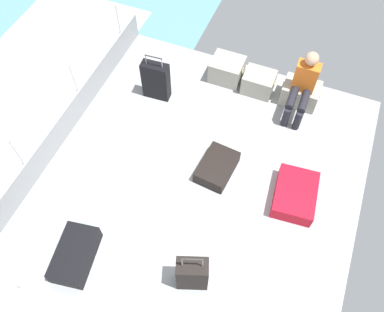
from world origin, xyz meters
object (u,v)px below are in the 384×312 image
(cargo_crate_2, at_px, (300,93))
(suitcase_0, at_px, (75,255))
(passenger_seated, at_px, (303,85))
(cargo_crate_1, at_px, (259,82))
(suitcase_2, at_px, (217,167))
(suitcase_3, at_px, (192,274))
(cargo_crate_0, at_px, (227,69))
(suitcase_4, at_px, (295,195))
(paper_cup, at_px, (20,284))
(suitcase_1, at_px, (156,81))

(cargo_crate_2, height_order, suitcase_0, cargo_crate_2)
(passenger_seated, bearing_deg, cargo_crate_1, 167.25)
(suitcase_2, relative_size, suitcase_3, 0.81)
(cargo_crate_0, xyz_separation_m, cargo_crate_1, (0.57, -0.07, -0.01))
(cargo_crate_2, bearing_deg, suitcase_2, -114.01)
(cargo_crate_2, relative_size, suitcase_2, 0.89)
(suitcase_0, xyz_separation_m, suitcase_4, (2.34, 1.84, -0.01))
(suitcase_2, distance_m, suitcase_4, 1.14)
(cargo_crate_0, height_order, suitcase_3, suitcase_3)
(suitcase_3, distance_m, paper_cup, 2.11)
(cargo_crate_0, xyz_separation_m, suitcase_0, (-0.73, -3.64, -0.06))
(cargo_crate_2, distance_m, paper_cup, 4.81)
(cargo_crate_1, bearing_deg, suitcase_1, -154.19)
(cargo_crate_1, height_order, suitcase_0, cargo_crate_1)
(passenger_seated, distance_m, suitcase_1, 2.24)
(cargo_crate_2, height_order, paper_cup, cargo_crate_2)
(cargo_crate_0, height_order, cargo_crate_1, cargo_crate_0)
(passenger_seated, bearing_deg, suitcase_0, -119.97)
(cargo_crate_1, distance_m, suitcase_1, 1.65)
(suitcase_2, xyz_separation_m, suitcase_3, (0.26, -1.59, 0.21))
(cargo_crate_2, relative_size, passenger_seated, 0.57)
(suitcase_1, distance_m, paper_cup, 3.43)
(passenger_seated, relative_size, suitcase_1, 1.25)
(suitcase_1, bearing_deg, suitcase_3, -57.51)
(suitcase_0, bearing_deg, suitcase_1, 93.73)
(suitcase_3, bearing_deg, cargo_crate_2, 81.21)
(suitcase_2, bearing_deg, cargo_crate_2, 65.99)
(passenger_seated, relative_size, paper_cup, 10.57)
(cargo_crate_0, height_order, suitcase_0, cargo_crate_0)
(cargo_crate_2, xyz_separation_m, suitcase_0, (-1.97, -3.60, -0.05))
(suitcase_0, distance_m, paper_cup, 0.73)
(passenger_seated, distance_m, suitcase_4, 1.68)
(suitcase_2, distance_m, paper_cup, 2.93)
(passenger_seated, bearing_deg, cargo_crate_0, 169.92)
(cargo_crate_1, distance_m, paper_cup, 4.48)
(cargo_crate_1, height_order, suitcase_3, suitcase_3)
(passenger_seated, height_order, suitcase_0, passenger_seated)
(suitcase_0, xyz_separation_m, suitcase_3, (1.46, 0.27, 0.18))
(suitcase_3, relative_size, paper_cup, 8.38)
(passenger_seated, distance_m, paper_cup, 4.68)
(cargo_crate_1, xyz_separation_m, paper_cup, (-1.76, -4.12, -0.13))
(passenger_seated, bearing_deg, cargo_crate_2, 90.00)
(suitcase_3, bearing_deg, cargo_crate_0, 102.23)
(cargo_crate_0, bearing_deg, cargo_crate_2, -1.99)
(suitcase_3, height_order, suitcase_4, suitcase_3)
(suitcase_0, distance_m, suitcase_3, 1.49)
(passenger_seated, bearing_deg, paper_cup, -121.61)
(paper_cup, bearing_deg, cargo_crate_2, 59.50)
(suitcase_3, xyz_separation_m, suitcase_4, (0.88, 1.56, -0.19))
(cargo_crate_2, distance_m, suitcase_2, 1.90)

